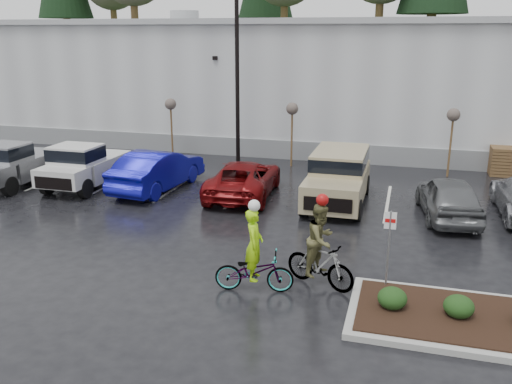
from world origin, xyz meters
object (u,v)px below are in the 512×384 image
(pickup_silver, at_px, (19,161))
(suv_tan, at_px, (338,179))
(sapling_west, at_px, (171,107))
(sapling_east, at_px, (453,119))
(sapling_mid, at_px, (292,112))
(cyclist_hivis, at_px, (254,264))
(car_red, at_px, (244,178))
(lamppost, at_px, (237,50))
(car_blue, at_px, (158,170))
(car_grey, at_px, (449,197))
(pickup_white, at_px, (89,163))
(pallet_stack_a, at_px, (503,161))
(fire_lane_sign, at_px, (389,241))
(cyclist_olive, at_px, (320,254))

(pickup_silver, relative_size, suv_tan, 1.02)
(sapling_west, bearing_deg, sapling_east, 0.00)
(sapling_mid, height_order, cyclist_hivis, sapling_mid)
(car_red, bearing_deg, lamppost, -73.45)
(sapling_east, bearing_deg, sapling_west, 180.00)
(sapling_west, height_order, sapling_mid, same)
(car_blue, bearing_deg, car_grey, -176.44)
(cyclist_hivis, bearing_deg, car_blue, 29.08)
(sapling_west, distance_m, car_red, 8.21)
(pickup_white, xyz_separation_m, car_red, (7.03, 0.29, -0.25))
(pickup_silver, xyz_separation_m, car_red, (10.23, 0.84, -0.25))
(sapling_east, bearing_deg, pallet_stack_a, 21.80)
(car_blue, bearing_deg, lamppost, -108.22)
(fire_lane_sign, distance_m, car_blue, 12.24)
(car_grey, distance_m, cyclist_olive, 7.66)
(car_blue, relative_size, suv_tan, 1.02)
(fire_lane_sign, bearing_deg, cyclist_olive, -173.96)
(sapling_west, xyz_separation_m, suv_tan, (9.56, -5.68, -1.70))
(car_red, relative_size, cyclist_olive, 2.04)
(pickup_silver, xyz_separation_m, pickup_white, (3.20, 0.55, 0.00))
(fire_lane_sign, height_order, pickup_silver, fire_lane_sign)
(sapling_east, distance_m, pickup_white, 16.50)
(suv_tan, relative_size, car_grey, 1.12)
(lamppost, distance_m, pickup_silver, 11.14)
(car_grey, relative_size, cyclist_hivis, 1.83)
(sapling_west, height_order, pickup_silver, sapling_west)
(car_red, height_order, suv_tan, suv_tan)
(sapling_west, distance_m, car_grey, 15.13)
(fire_lane_sign, bearing_deg, car_grey, 74.22)
(car_blue, bearing_deg, fire_lane_sign, 150.50)
(lamppost, relative_size, sapling_east, 2.88)
(fire_lane_sign, distance_m, car_grey, 6.87)
(sapling_mid, distance_m, cyclist_hivis, 14.01)
(pickup_silver, distance_m, pickup_white, 3.25)
(pallet_stack_a, bearing_deg, pickup_silver, -160.62)
(pickup_white, relative_size, car_blue, 1.00)
(fire_lane_sign, xyz_separation_m, car_grey, (1.86, 6.59, -0.63))
(sapling_mid, xyz_separation_m, pickup_white, (-7.83, -5.85, -1.75))
(car_grey, bearing_deg, cyclist_olive, 54.73)
(sapling_west, bearing_deg, sapling_mid, 0.00)
(pickup_silver, bearing_deg, pallet_stack_a, 19.38)
(sapling_mid, height_order, pallet_stack_a, sapling_mid)
(sapling_west, xyz_separation_m, fire_lane_sign, (11.80, -12.80, -1.32))
(fire_lane_sign, bearing_deg, sapling_east, 80.25)
(sapling_mid, bearing_deg, fire_lane_sign, -67.51)
(fire_lane_sign, distance_m, car_red, 9.49)
(sapling_mid, relative_size, suv_tan, 0.63)
(sapling_west, height_order, sapling_east, same)
(sapling_mid, relative_size, pallet_stack_a, 2.37)
(sapling_west, xyz_separation_m, car_red, (5.71, -5.56, -2.00))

